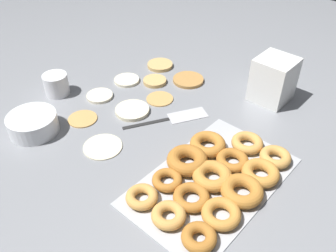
% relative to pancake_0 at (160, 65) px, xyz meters
% --- Properties ---
extents(ground_plane, '(3.00, 3.00, 0.00)m').
position_rel_pancake_0_xyz_m(ground_plane, '(-0.25, -0.23, -0.01)').
color(ground_plane, gray).
extents(pancake_0, '(0.10, 0.10, 0.01)m').
position_rel_pancake_0_xyz_m(pancake_0, '(0.00, 0.00, 0.00)').
color(pancake_0, tan).
rests_on(pancake_0, ground_plane).
extents(pancake_1, '(0.09, 0.09, 0.01)m').
position_rel_pancake_0_xyz_m(pancake_1, '(-0.11, -0.07, -0.00)').
color(pancake_1, tan).
rests_on(pancake_1, ground_plane).
extents(pancake_2, '(0.12, 0.12, 0.01)m').
position_rel_pancake_0_xyz_m(pancake_2, '(-0.48, -0.21, -0.00)').
color(pancake_2, beige).
rests_on(pancake_2, ground_plane).
extents(pancake_3, '(0.10, 0.10, 0.01)m').
position_rel_pancake_0_xyz_m(pancake_3, '(-0.44, -0.05, -0.00)').
color(pancake_3, tan).
rests_on(pancake_3, ground_plane).
extents(pancake_4, '(0.12, 0.12, 0.01)m').
position_rel_pancake_0_xyz_m(pancake_4, '(-0.30, -0.14, -0.00)').
color(pancake_4, beige).
rests_on(pancake_4, ground_plane).
extents(pancake_5, '(0.10, 0.10, 0.01)m').
position_rel_pancake_0_xyz_m(pancake_5, '(-0.17, 0.02, -0.00)').
color(pancake_5, beige).
rests_on(pancake_5, ground_plane).
extents(pancake_6, '(0.10, 0.10, 0.01)m').
position_rel_pancake_0_xyz_m(pancake_6, '(-0.18, -0.16, -0.00)').
color(pancake_6, tan).
rests_on(pancake_6, ground_plane).
extents(pancake_7, '(0.12, 0.12, 0.01)m').
position_rel_pancake_0_xyz_m(pancake_7, '(-0.01, -0.16, -0.00)').
color(pancake_7, '#B27F42').
rests_on(pancake_7, ground_plane).
extents(pancake_8, '(0.10, 0.10, 0.01)m').
position_rel_pancake_0_xyz_m(pancake_8, '(-0.31, 0.01, -0.00)').
color(pancake_8, beige).
rests_on(pancake_8, ground_plane).
extents(donut_tray, '(0.48, 0.30, 0.04)m').
position_rel_pancake_0_xyz_m(donut_tray, '(-0.37, -0.55, 0.01)').
color(donut_tray, '#ADAFB5').
rests_on(donut_tray, ground_plane).
extents(batter_bowl, '(0.16, 0.16, 0.06)m').
position_rel_pancake_0_xyz_m(batter_bowl, '(-0.58, 0.02, 0.02)').
color(batter_bowl, white).
rests_on(batter_bowl, ground_plane).
extents(container_stack, '(0.13, 0.13, 0.16)m').
position_rel_pancake_0_xyz_m(container_stack, '(0.09, -0.46, 0.07)').
color(container_stack, white).
rests_on(container_stack, ground_plane).
extents(paper_cup, '(0.09, 0.09, 0.08)m').
position_rel_pancake_0_xyz_m(paper_cup, '(-0.40, 0.15, 0.03)').
color(paper_cup, white).
rests_on(paper_cup, ground_plane).
extents(spatula, '(0.27, 0.18, 0.01)m').
position_rel_pancake_0_xyz_m(spatula, '(-0.22, -0.29, -0.00)').
color(spatula, black).
rests_on(spatula, ground_plane).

